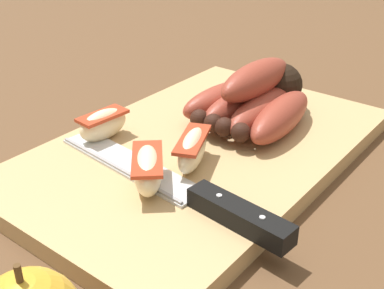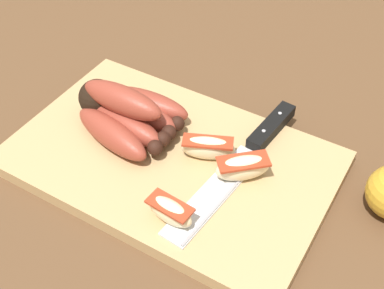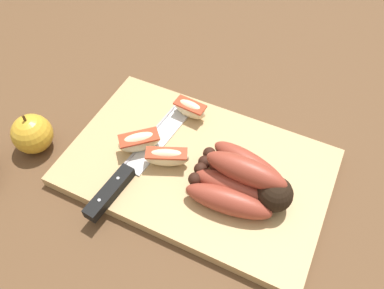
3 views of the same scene
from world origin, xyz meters
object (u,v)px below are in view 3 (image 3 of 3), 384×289
(apple_wedge_middle, at_px, (190,109))
(apple_wedge_far, at_px, (167,157))
(chefs_knife, at_px, (129,170))
(banana_bunch, at_px, (243,182))
(apple_wedge_near, at_px, (139,143))
(whole_apple, at_px, (32,134))

(apple_wedge_middle, relative_size, apple_wedge_far, 0.83)
(chefs_knife, height_order, apple_wedge_middle, apple_wedge_middle)
(banana_bunch, height_order, apple_wedge_far, banana_bunch)
(chefs_knife, bearing_deg, apple_wedge_middle, 77.66)
(apple_wedge_near, bearing_deg, banana_bunch, -0.07)
(whole_apple, bearing_deg, banana_bunch, 9.25)
(apple_wedge_near, relative_size, apple_wedge_middle, 1.13)
(apple_wedge_near, xyz_separation_m, apple_wedge_far, (0.06, -0.01, -0.00))
(apple_wedge_far, height_order, whole_apple, whole_apple)
(chefs_knife, height_order, apple_wedge_far, apple_wedge_far)
(chefs_knife, distance_m, apple_wedge_middle, 0.16)
(banana_bunch, relative_size, apple_wedge_far, 2.07)
(apple_wedge_middle, distance_m, whole_apple, 0.27)
(apple_wedge_near, distance_m, apple_wedge_far, 0.06)
(apple_wedge_near, height_order, apple_wedge_far, same)
(chefs_knife, distance_m, apple_wedge_far, 0.06)
(apple_wedge_far, bearing_deg, whole_apple, -167.10)
(apple_wedge_middle, bearing_deg, apple_wedge_near, -111.54)
(banana_bunch, xyz_separation_m, apple_wedge_middle, (-0.14, 0.11, -0.01))
(apple_wedge_near, distance_m, whole_apple, 0.18)
(apple_wedge_far, relative_size, whole_apple, 0.93)
(banana_bunch, height_order, whole_apple, banana_bunch)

